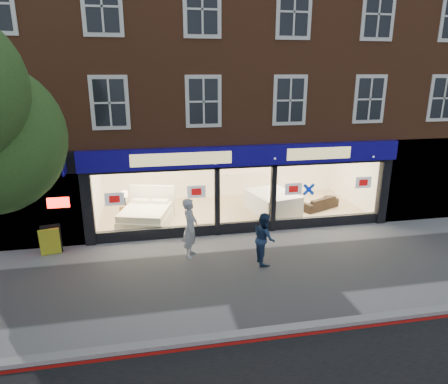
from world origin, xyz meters
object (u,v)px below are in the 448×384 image
object	(u,v)px
sofa	(319,203)
pedestrian_blue	(264,238)
mattress_stack	(272,202)
pedestrian_grey	(190,228)
a_board	(51,240)
display_bed	(147,214)

from	to	relation	value
sofa	pedestrian_blue	size ratio (longest dim) A/B	1.09
pedestrian_blue	mattress_stack	bearing A→B (deg)	-20.81
pedestrian_grey	pedestrian_blue	xyz separation A→B (m)	(2.19, -0.91, -0.15)
mattress_stack	a_board	bearing A→B (deg)	-164.13
a_board	display_bed	bearing A→B (deg)	22.54
sofa	display_bed	bearing A→B (deg)	-22.09
display_bed	a_board	distance (m)	3.72
pedestrian_grey	pedestrian_blue	distance (m)	2.38
sofa	pedestrian_grey	size ratio (longest dim) A/B	0.92
mattress_stack	pedestrian_blue	world-z (taller)	pedestrian_blue
display_bed	pedestrian_blue	distance (m)	5.34
pedestrian_grey	pedestrian_blue	world-z (taller)	pedestrian_grey
a_board	mattress_stack	bearing A→B (deg)	4.35
pedestrian_grey	pedestrian_blue	bearing A→B (deg)	-91.80
mattress_stack	sofa	distance (m)	2.11
sofa	a_board	distance (m)	10.63
sofa	pedestrian_blue	distance (m)	5.66
a_board	pedestrian_blue	xyz separation A→B (m)	(6.65, -1.87, 0.33)
display_bed	pedestrian_grey	bearing A→B (deg)	-49.32
display_bed	pedestrian_blue	bearing A→B (deg)	-31.59
a_board	pedestrian_grey	size ratio (longest dim) A/B	0.50
pedestrian_blue	display_bed	bearing A→B (deg)	42.15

